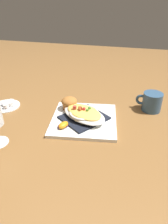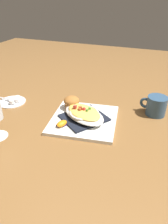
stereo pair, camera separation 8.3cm
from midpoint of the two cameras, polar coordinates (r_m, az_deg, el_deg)
name	(u,v)px [view 1 (the left image)]	position (r m, az deg, el deg)	size (l,w,h in m)	color
ground_plane	(84,121)	(0.85, -2.79, -2.58)	(2.60, 2.60, 0.00)	brown
square_plate	(84,120)	(0.85, -2.80, -2.21)	(0.26, 0.26, 0.01)	white
folded_napkin	(84,118)	(0.84, -2.82, -1.63)	(0.15, 0.17, 0.01)	black
gratin_dish	(84,113)	(0.83, -2.86, -0.43)	(0.20, 0.23, 0.05)	white
muffin	(69,103)	(0.90, -6.69, 2.39)	(0.07, 0.07, 0.06)	#A7622E
orange_garnish	(63,125)	(0.80, -8.68, -3.68)	(0.06, 0.05, 0.02)	#45195A
coffee_mug	(151,103)	(0.95, 15.67, 2.38)	(0.08, 0.11, 0.08)	#315070
creamer_saucer	(6,106)	(1.04, -22.86, 1.57)	(0.13, 0.13, 0.01)	white
spoon	(4,104)	(1.04, -23.18, 2.05)	(0.03, 0.10, 0.01)	silver
creamer_cup_0	(6,106)	(1.01, -22.85, 1.47)	(0.02, 0.02, 0.02)	white
creamer_cup_1	(11,104)	(1.02, -21.67, 2.01)	(0.02, 0.02, 0.02)	white
creamer_cup_2	(11,101)	(1.04, -21.53, 2.66)	(0.02, 0.02, 0.02)	white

